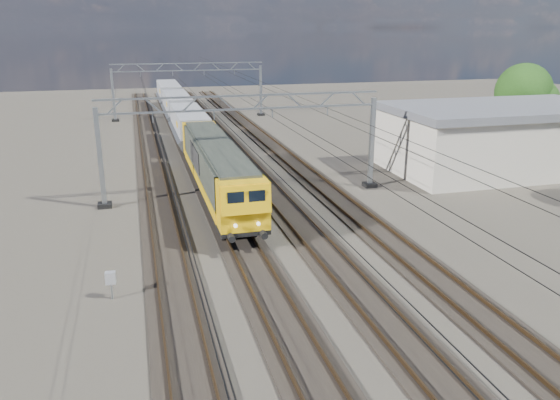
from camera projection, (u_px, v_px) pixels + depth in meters
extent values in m
plane|color=black|center=(258.00, 214.00, 34.88)|extent=(160.00, 160.00, 0.00)
cube|color=black|center=(162.00, 221.00, 33.38)|extent=(2.60, 140.00, 0.12)
cube|color=#533B21|center=(150.00, 220.00, 33.16)|extent=(0.08, 140.00, 0.16)
cube|color=#533B21|center=(174.00, 218.00, 33.51)|extent=(0.08, 140.00, 0.16)
cube|color=black|center=(227.00, 216.00, 34.37)|extent=(2.60, 140.00, 0.12)
cube|color=#533B21|center=(215.00, 214.00, 34.14)|extent=(0.08, 140.00, 0.16)
cube|color=#533B21|center=(238.00, 213.00, 34.50)|extent=(0.08, 140.00, 0.16)
cube|color=black|center=(288.00, 211.00, 35.35)|extent=(2.60, 140.00, 0.12)
cube|color=#533B21|center=(277.00, 209.00, 35.13)|extent=(0.08, 140.00, 0.16)
cube|color=#533B21|center=(298.00, 207.00, 35.48)|extent=(0.08, 140.00, 0.16)
cube|color=black|center=(345.00, 206.00, 36.34)|extent=(2.60, 140.00, 0.12)
cube|color=#533B21|center=(335.00, 204.00, 36.11)|extent=(0.08, 140.00, 0.16)
cube|color=#533B21|center=(356.00, 203.00, 36.47)|extent=(0.08, 140.00, 0.16)
cube|color=#8E959B|center=(100.00, 159.00, 35.22)|extent=(0.30, 0.30, 6.60)
cube|color=#8E959B|center=(372.00, 143.00, 39.91)|extent=(0.30, 0.30, 6.60)
cube|color=black|center=(105.00, 205.00, 36.18)|extent=(0.90, 0.90, 0.30)
cube|color=black|center=(370.00, 185.00, 40.86)|extent=(0.90, 0.90, 0.30)
cube|color=#8E959B|center=(243.00, 96.00, 36.43)|extent=(19.30, 0.18, 0.12)
cube|color=#8E959B|center=(244.00, 109.00, 36.71)|extent=(19.30, 0.18, 0.12)
cube|color=#8E959B|center=(115.00, 107.00, 34.52)|extent=(1.03, 0.10, 0.94)
cube|color=#8E959B|center=(153.00, 106.00, 35.11)|extent=(1.03, 0.10, 0.94)
cube|color=#8E959B|center=(190.00, 104.00, 35.69)|extent=(1.03, 0.10, 0.94)
cube|color=#8E959B|center=(226.00, 103.00, 36.28)|extent=(1.03, 0.10, 0.94)
cube|color=#8E959B|center=(261.00, 102.00, 36.86)|extent=(1.03, 0.10, 0.94)
cube|color=#8E959B|center=(294.00, 101.00, 37.45)|extent=(1.03, 0.10, 0.94)
cube|color=#8E959B|center=(327.00, 100.00, 38.03)|extent=(1.03, 0.10, 0.94)
cube|color=#8E959B|center=(359.00, 98.00, 38.62)|extent=(1.03, 0.10, 0.94)
cube|color=#8E959B|center=(153.00, 118.00, 35.33)|extent=(0.06, 0.06, 0.65)
cube|color=#8E959B|center=(214.00, 115.00, 36.31)|extent=(0.06, 0.06, 0.65)
cube|color=#8E959B|center=(272.00, 113.00, 37.30)|extent=(0.06, 0.06, 0.65)
cube|color=#8E959B|center=(327.00, 111.00, 38.28)|extent=(0.06, 0.06, 0.65)
cube|color=#8E959B|center=(113.00, 95.00, 68.38)|extent=(0.30, 0.30, 6.60)
cube|color=#8E959B|center=(261.00, 91.00, 73.06)|extent=(0.30, 0.30, 6.60)
cube|color=black|center=(116.00, 120.00, 69.33)|extent=(0.90, 0.90, 0.30)
cube|color=black|center=(261.00, 114.00, 74.01)|extent=(0.90, 0.90, 0.30)
cube|color=#8E959B|center=(188.00, 63.00, 69.59)|extent=(19.30, 0.18, 0.12)
cube|color=#8E959B|center=(188.00, 70.00, 69.86)|extent=(19.30, 0.18, 0.12)
cube|color=#8E959B|center=(121.00, 68.00, 67.68)|extent=(1.03, 0.10, 0.94)
cube|color=#8E959B|center=(140.00, 68.00, 68.26)|extent=(1.03, 0.10, 0.94)
cube|color=#8E959B|center=(160.00, 67.00, 68.85)|extent=(1.03, 0.10, 0.94)
cube|color=#8E959B|center=(179.00, 67.00, 69.43)|extent=(1.03, 0.10, 0.94)
cube|color=#8E959B|center=(197.00, 67.00, 70.02)|extent=(1.03, 0.10, 0.94)
cube|color=#8E959B|center=(216.00, 66.00, 70.60)|extent=(1.03, 0.10, 0.94)
cube|color=#8E959B|center=(234.00, 66.00, 71.19)|extent=(1.03, 0.10, 0.94)
cube|color=#8E959B|center=(252.00, 66.00, 71.77)|extent=(1.03, 0.10, 0.94)
cube|color=#8E959B|center=(140.00, 74.00, 68.48)|extent=(0.06, 0.06, 0.65)
cube|color=#8E959B|center=(173.00, 73.00, 69.47)|extent=(0.06, 0.06, 0.65)
cube|color=#8E959B|center=(204.00, 73.00, 70.45)|extent=(0.06, 0.06, 0.65)
cube|color=#8E959B|center=(234.00, 72.00, 71.44)|extent=(0.06, 0.06, 0.65)
cylinder|color=black|center=(151.00, 114.00, 39.11)|extent=(0.03, 140.00, 0.03)
cylinder|color=black|center=(150.00, 107.00, 38.96)|extent=(0.03, 140.00, 0.03)
cylinder|color=black|center=(206.00, 112.00, 40.09)|extent=(0.03, 140.00, 0.03)
cylinder|color=black|center=(206.00, 105.00, 39.94)|extent=(0.03, 140.00, 0.03)
cylinder|color=black|center=(259.00, 110.00, 41.08)|extent=(0.03, 140.00, 0.03)
cylinder|color=black|center=(259.00, 103.00, 40.93)|extent=(0.03, 140.00, 0.03)
cylinder|color=black|center=(310.00, 108.00, 42.07)|extent=(0.03, 140.00, 0.03)
cylinder|color=black|center=(310.00, 101.00, 41.91)|extent=(0.03, 140.00, 0.03)
cube|color=black|center=(234.00, 220.00, 31.63)|extent=(2.20, 3.60, 0.60)
cube|color=black|center=(205.00, 167.00, 43.60)|extent=(2.20, 3.60, 0.60)
cube|color=black|center=(217.00, 184.00, 37.50)|extent=(2.65, 20.00, 0.25)
cube|color=black|center=(217.00, 189.00, 37.62)|extent=(2.20, 4.50, 0.75)
cube|color=#282D25|center=(216.00, 164.00, 37.07)|extent=(2.65, 17.00, 2.60)
cube|color=#F4B60C|center=(197.00, 179.00, 37.04)|extent=(0.04, 17.00, 0.60)
cube|color=#F4B60C|center=(236.00, 177.00, 37.71)|extent=(0.04, 17.00, 0.60)
cube|color=black|center=(195.00, 157.00, 37.56)|extent=(0.05, 5.00, 1.40)
cube|color=black|center=(233.00, 154.00, 38.22)|extent=(0.05, 5.00, 1.40)
cube|color=#282D25|center=(216.00, 144.00, 36.66)|extent=(2.25, 18.00, 0.15)
cube|color=#F4B60C|center=(243.00, 204.00, 28.69)|extent=(2.65, 1.80, 2.60)
cube|color=#F4B60C|center=(246.00, 200.00, 27.67)|extent=(2.60, 0.46, 1.52)
cube|color=black|center=(236.00, 199.00, 27.41)|extent=(0.85, 0.08, 0.75)
cube|color=black|center=(257.00, 198.00, 27.68)|extent=(0.85, 0.08, 0.75)
cylinder|color=black|center=(231.00, 238.00, 27.80)|extent=(0.36, 0.50, 0.36)
cylinder|color=black|center=(264.00, 235.00, 28.22)|extent=(0.36, 0.50, 0.36)
cylinder|color=white|center=(235.00, 226.00, 27.77)|extent=(0.20, 0.08, 0.20)
cylinder|color=white|center=(258.00, 224.00, 28.07)|extent=(0.20, 0.08, 0.20)
cube|color=#F4B60C|center=(200.00, 139.00, 45.46)|extent=(2.65, 1.80, 2.60)
cube|color=#F4B60C|center=(198.00, 131.00, 46.18)|extent=(2.60, 0.46, 1.52)
cube|color=black|center=(192.00, 130.00, 46.11)|extent=(0.85, 0.08, 0.75)
cube|color=black|center=(205.00, 129.00, 46.38)|extent=(0.85, 0.08, 0.75)
cylinder|color=black|center=(189.00, 153.00, 46.77)|extent=(0.36, 0.50, 0.36)
cylinder|color=black|center=(209.00, 152.00, 47.19)|extent=(0.36, 0.50, 0.36)
cylinder|color=white|center=(192.00, 146.00, 46.56)|extent=(0.20, 0.08, 0.20)
cylinder|color=white|center=(206.00, 145.00, 46.86)|extent=(0.20, 0.08, 0.20)
cube|color=black|center=(195.00, 150.00, 49.78)|extent=(2.20, 2.60, 0.55)
cube|color=black|center=(186.00, 133.00, 58.07)|extent=(2.20, 2.60, 0.55)
cube|color=black|center=(190.00, 137.00, 53.82)|extent=(2.40, 13.00, 0.20)
cube|color=gray|center=(189.00, 120.00, 53.30)|extent=(2.80, 12.00, 1.80)
cube|color=#46494D|center=(180.00, 133.00, 53.44)|extent=(1.48, 12.00, 1.36)
cube|color=#46494D|center=(199.00, 132.00, 53.91)|extent=(1.48, 12.00, 1.36)
cube|color=#F4B60C|center=(177.00, 124.00, 50.16)|extent=(0.04, 1.20, 0.50)
cube|color=black|center=(181.00, 125.00, 62.86)|extent=(2.20, 2.60, 0.55)
cube|color=black|center=(175.00, 113.00, 71.15)|extent=(2.20, 2.60, 0.55)
cube|color=black|center=(178.00, 116.00, 66.90)|extent=(2.40, 13.00, 0.20)
cube|color=gray|center=(177.00, 102.00, 66.38)|extent=(2.80, 12.00, 1.80)
cube|color=#46494D|center=(170.00, 112.00, 66.52)|extent=(1.48, 12.00, 1.36)
cube|color=#46494D|center=(185.00, 112.00, 66.99)|extent=(1.48, 12.00, 1.36)
cube|color=#F4B60C|center=(167.00, 104.00, 63.23)|extent=(0.04, 1.20, 0.50)
cube|color=black|center=(172.00, 108.00, 75.94)|extent=(2.20, 2.60, 0.55)
cube|color=black|center=(167.00, 100.00, 84.23)|extent=(2.20, 2.60, 0.55)
cube|color=black|center=(169.00, 101.00, 79.97)|extent=(2.40, 13.00, 0.20)
cube|color=gray|center=(169.00, 89.00, 79.46)|extent=(2.80, 12.00, 1.80)
cube|color=#46494D|center=(163.00, 98.00, 79.60)|extent=(1.48, 12.00, 1.36)
cube|color=#46494D|center=(176.00, 98.00, 80.07)|extent=(1.48, 12.00, 1.36)
cube|color=#F4B60C|center=(160.00, 91.00, 76.31)|extent=(0.04, 1.20, 0.50)
cube|color=#8E959B|center=(112.00, 291.00, 23.86)|extent=(0.09, 0.09, 0.75)
cube|color=#ADAFB5|center=(110.00, 278.00, 23.66)|extent=(0.45, 0.35, 0.54)
cube|color=beige|center=(501.00, 141.00, 45.10)|extent=(18.00, 10.00, 4.80)
cube|color=slate|center=(505.00, 109.00, 44.29)|extent=(18.60, 10.60, 0.60)
cylinder|color=#3A231A|center=(519.00, 127.00, 54.58)|extent=(0.70, 0.70, 3.88)
sphere|color=#16340E|center=(523.00, 91.00, 53.53)|extent=(5.43, 5.43, 5.43)
sphere|color=#16340E|center=(538.00, 100.00, 53.32)|extent=(3.88, 3.88, 3.88)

